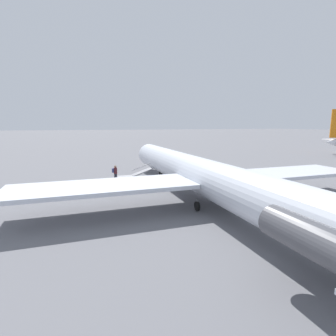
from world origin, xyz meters
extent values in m
plane|color=slate|center=(0.00, 0.00, 0.00)|extent=(600.00, 600.00, 0.00)
cylinder|color=silver|center=(0.00, 0.00, 2.12)|extent=(29.42, 3.87, 2.73)
cone|color=silver|center=(16.15, -0.63, 2.12)|extent=(3.10, 2.79, 2.67)
cube|color=silver|center=(-1.17, 7.58, 1.91)|extent=(4.84, 12.48, 0.27)
cube|color=silver|center=(-1.76, -7.46, 1.91)|extent=(4.84, 12.48, 0.27)
cylinder|color=#4C4C51|center=(-12.62, 2.41, 2.32)|extent=(3.32, 1.36, 1.23)
cylinder|color=black|center=(9.53, -0.37, 0.34)|extent=(0.68, 0.20, 0.68)
cylinder|color=#4C4C51|center=(9.53, -0.37, 0.78)|extent=(0.12, 0.12, 0.21)
cylinder|color=black|center=(-2.88, 1.34, 0.34)|extent=(0.68, 0.20, 0.68)
cylinder|color=#4C4C51|center=(-2.88, 1.34, 0.78)|extent=(0.12, 0.12, 0.21)
cylinder|color=black|center=(-2.98, -1.11, 0.34)|extent=(0.68, 0.20, 0.68)
cylinder|color=#4C4C51|center=(-2.98, -1.11, 0.78)|extent=(0.12, 0.12, 0.21)
cube|color=#99999E|center=(8.96, 3.97, 0.25)|extent=(1.17, 1.84, 0.50)
cube|color=#99999E|center=(8.88, 1.97, 0.86)|extent=(0.99, 2.27, 0.84)
cube|color=#99999E|center=(9.33, 1.95, 1.36)|extent=(0.15, 2.22, 0.79)
cube|color=#23232D|center=(8.98, 4.93, 0.42)|extent=(0.21, 0.29, 0.85)
cylinder|color=#4C1E23|center=(8.98, 4.93, 1.18)|extent=(0.36, 0.36, 0.65)
sphere|color=#936B4C|center=(8.98, 4.93, 1.62)|extent=(0.24, 0.24, 0.24)
cube|color=navy|center=(8.99, 5.20, 1.21)|extent=(0.29, 0.19, 0.44)
camera|label=1|loc=(-18.67, 9.75, 6.01)|focal=28.00mm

